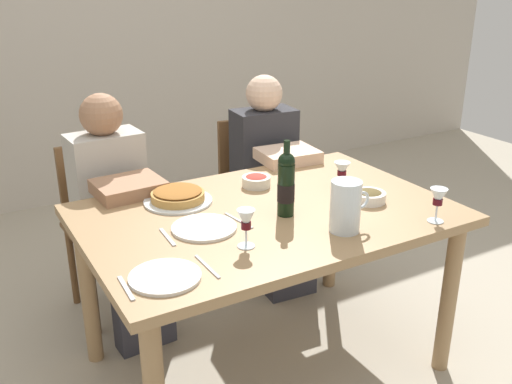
{
  "coord_description": "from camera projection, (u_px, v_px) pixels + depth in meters",
  "views": [
    {
      "loc": [
        -1.12,
        -1.86,
        1.7
      ],
      "look_at": [
        -0.07,
        -0.03,
        0.87
      ],
      "focal_mm": 40.31,
      "sensor_mm": 36.0,
      "label": 1
    }
  ],
  "objects": [
    {
      "name": "spoon_right_setting",
      "position": [
        126.0,
        288.0,
        1.79
      ],
      "size": [
        0.02,
        0.16,
        0.0
      ],
      "primitive_type": "cube",
      "rotation": [
        0.0,
        0.0,
        1.53
      ],
      "color": "silver",
      "rests_on": "dining_table"
    },
    {
      "name": "ground_plane",
      "position": [
        266.0,
        362.0,
        2.65
      ],
      "size": [
        8.0,
        8.0,
        0.0
      ],
      "primitive_type": "plane",
      "color": "#B2A893"
    },
    {
      "name": "diner_right",
      "position": [
        273.0,
        177.0,
        3.17
      ],
      "size": [
        0.36,
        0.52,
        1.16
      ],
      "rotation": [
        0.0,
        0.0,
        3.06
      ],
      "color": "#2D2D33",
      "rests_on": "ground"
    },
    {
      "name": "back_wall",
      "position": [
        91.0,
        11.0,
        4.14
      ],
      "size": [
        8.0,
        0.1,
        2.8
      ],
      "primitive_type": "cube",
      "color": "beige",
      "rests_on": "ground"
    },
    {
      "name": "baked_tart",
      "position": [
        178.0,
        196.0,
        2.44
      ],
      "size": [
        0.29,
        0.29,
        0.06
      ],
      "color": "silver",
      "rests_on": "dining_table"
    },
    {
      "name": "chair_right",
      "position": [
        254.0,
        184.0,
        3.41
      ],
      "size": [
        0.43,
        0.43,
        0.87
      ],
      "rotation": [
        0.0,
        0.0,
        3.06
      ],
      "color": "brown",
      "rests_on": "ground"
    },
    {
      "name": "knife_right_setting",
      "position": [
        207.0,
        266.0,
        1.92
      ],
      "size": [
        0.01,
        0.18,
        0.0
      ],
      "primitive_type": "cube",
      "rotation": [
        0.0,
        0.0,
        1.58
      ],
      "color": "silver",
      "rests_on": "dining_table"
    },
    {
      "name": "dinner_plate_right_setting",
      "position": [
        165.0,
        277.0,
        1.85
      ],
      "size": [
        0.24,
        0.24,
        0.01
      ],
      "primitive_type": "cylinder",
      "color": "white",
      "rests_on": "dining_table"
    },
    {
      "name": "wine_glass_centre",
      "position": [
        246.0,
        221.0,
        2.03
      ],
      "size": [
        0.07,
        0.07,
        0.14
      ],
      "color": "silver",
      "rests_on": "dining_table"
    },
    {
      "name": "fork_left_setting",
      "position": [
        167.0,
        237.0,
        2.13
      ],
      "size": [
        0.02,
        0.16,
        0.0
      ],
      "primitive_type": "cube",
      "rotation": [
        0.0,
        0.0,
        1.52
      ],
      "color": "silver",
      "rests_on": "dining_table"
    },
    {
      "name": "wine_glass_right_diner",
      "position": [
        438.0,
        199.0,
        2.23
      ],
      "size": [
        0.07,
        0.07,
        0.14
      ],
      "color": "silver",
      "rests_on": "dining_table"
    },
    {
      "name": "olive_bowl",
      "position": [
        369.0,
        196.0,
        2.45
      ],
      "size": [
        0.14,
        0.14,
        0.05
      ],
      "color": "white",
      "rests_on": "dining_table"
    },
    {
      "name": "dining_table",
      "position": [
        267.0,
        231.0,
        2.4
      ],
      "size": [
        1.5,
        1.0,
        0.76
      ],
      "color": "#9E7A51",
      "rests_on": "ground"
    },
    {
      "name": "wine_glass_left_diner",
      "position": [
        342.0,
        170.0,
        2.56
      ],
      "size": [
        0.07,
        0.07,
        0.13
      ],
      "color": "silver",
      "rests_on": "dining_table"
    },
    {
      "name": "water_pitcher",
      "position": [
        346.0,
        209.0,
        2.16
      ],
      "size": [
        0.17,
        0.12,
        0.2
      ],
      "color": "silver",
      "rests_on": "dining_table"
    },
    {
      "name": "diner_left",
      "position": [
        119.0,
        211.0,
        2.73
      ],
      "size": [
        0.35,
        0.52,
        1.16
      ],
      "rotation": [
        0.0,
        0.0,
        3.2
      ],
      "color": "#B7B2A8",
      "rests_on": "ground"
    },
    {
      "name": "chair_left",
      "position": [
        104.0,
        217.0,
        2.96
      ],
      "size": [
        0.42,
        0.42,
        0.87
      ],
      "rotation": [
        0.0,
        0.0,
        3.2
      ],
      "color": "brown",
      "rests_on": "ground"
    },
    {
      "name": "knife_left_setting",
      "position": [
        239.0,
        220.0,
        2.27
      ],
      "size": [
        0.03,
        0.18,
        0.0
      ],
      "primitive_type": "cube",
      "rotation": [
        0.0,
        0.0,
        1.71
      ],
      "color": "silver",
      "rests_on": "dining_table"
    },
    {
      "name": "salad_bowl",
      "position": [
        256.0,
        180.0,
        2.62
      ],
      "size": [
        0.13,
        0.13,
        0.06
      ],
      "color": "silver",
      "rests_on": "dining_table"
    },
    {
      "name": "wine_bottle",
      "position": [
        286.0,
        184.0,
        2.28
      ],
      "size": [
        0.07,
        0.07,
        0.31
      ],
      "color": "black",
      "rests_on": "dining_table"
    },
    {
      "name": "dinner_plate_left_setting",
      "position": [
        204.0,
        228.0,
        2.2
      ],
      "size": [
        0.25,
        0.25,
        0.01
      ],
      "primitive_type": "cylinder",
      "color": "white",
      "rests_on": "dining_table"
    }
  ]
}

